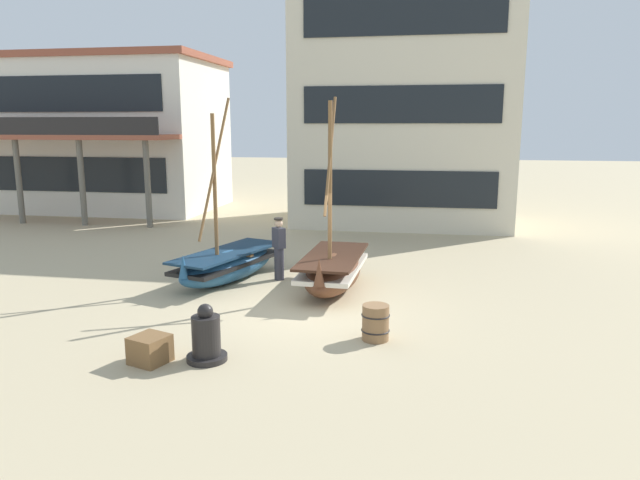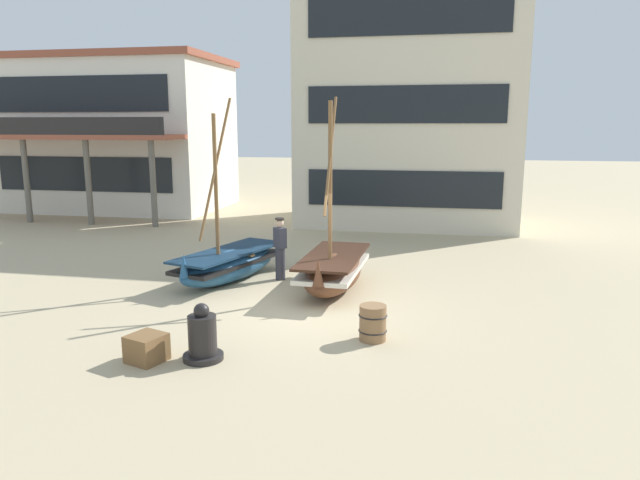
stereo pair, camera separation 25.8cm
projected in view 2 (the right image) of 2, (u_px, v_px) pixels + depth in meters
The scene contains 9 objects.
ground_plane at pixel (311, 309), 13.25m from camera, with size 120.00×120.00×0.00m, color tan.
fishing_boat_near_left at pixel (333, 270), 14.67m from camera, with size 1.45×3.50×4.77m.
fishing_boat_centre_large at pixel (229, 263), 15.58m from camera, with size 2.28×3.88×4.78m.
fisherman_by_hull at pixel (280, 249), 15.61m from camera, with size 0.41×0.41×1.68m.
capstan_winch at pixel (203, 337), 10.32m from camera, with size 0.72×0.72×1.04m.
wooden_barrel at pixel (373, 323), 11.26m from camera, with size 0.56×0.56×0.70m.
cargo_crate at pixel (147, 348), 10.28m from camera, with size 0.58×0.58×0.49m, color brown.
harbor_building_main at pixel (409, 107), 24.24m from camera, with size 9.04×5.82×9.66m.
harbor_building_annex at pixel (118, 134), 28.91m from camera, with size 10.53×8.79×7.30m.
Camera 2 is at (2.67, -12.41, 4.10)m, focal length 32.82 mm.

